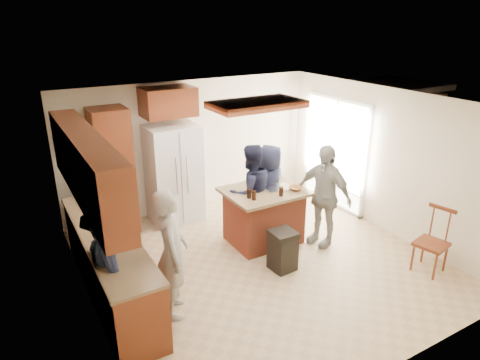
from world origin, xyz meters
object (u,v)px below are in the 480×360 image
person_behind_right (269,188)px  spindle_chair (432,243)px  person_counter (112,265)px  trash_bin (283,250)px  kitchen_island (264,215)px  person_front_left (172,254)px  person_side_right (323,196)px  person_behind_left (250,193)px  refrigerator (174,174)px

person_behind_right → spindle_chair: person_behind_right is taller
person_counter → trash_bin: (2.47, -0.05, -0.50)m
kitchen_island → spindle_chair: spindle_chair is taller
spindle_chair → person_front_left: bearing=164.5°
person_side_right → spindle_chair: person_side_right is taller
person_front_left → trash_bin: size_ratio=2.71×
person_behind_left → person_behind_right: person_behind_left is taller
person_front_left → spindle_chair: size_ratio=1.72×
person_side_right → refrigerator: bearing=-155.3°
person_behind_right → kitchen_island: bearing=26.0°
refrigerator → person_counter: bearing=-126.4°
person_front_left → trash_bin: person_front_left is taller
kitchen_island → person_counter: bearing=-163.0°
person_behind_left → person_behind_right: (0.47, 0.14, -0.06)m
person_behind_right → person_counter: size_ratio=0.95×
person_side_right → spindle_chair: (0.85, -1.47, -0.40)m
person_behind_right → person_front_left: bearing=10.3°
person_counter → spindle_chair: person_counter is taller
person_behind_left → refrigerator: bearing=-57.8°
person_side_right → spindle_chair: bearing=14.3°
person_behind_right → kitchen_island: (-0.32, -0.33, -0.30)m
person_behind_left → person_side_right: bearing=143.8°
kitchen_island → spindle_chair: bearing=-50.6°
person_counter → kitchen_island: (2.70, 0.82, -0.35)m
kitchen_island → spindle_chair: (1.65, -2.01, -0.02)m
person_side_right → person_counter: person_side_right is taller
person_behind_right → person_counter: (-3.02, -1.15, 0.04)m
refrigerator → trash_bin: bearing=-73.1°
trash_bin → person_counter: bearing=178.8°
person_side_right → spindle_chair: size_ratio=1.73×
kitchen_island → trash_bin: bearing=-104.6°
person_behind_right → kitchen_island: 0.55m
person_behind_right → refrigerator: refrigerator is taller
kitchen_island → trash_bin: size_ratio=2.03×
person_side_right → spindle_chair: 1.75m
person_behind_left → kitchen_island: (0.15, -0.19, -0.36)m
refrigerator → spindle_chair: refrigerator is taller
kitchen_island → person_behind_left: bearing=128.1°
person_counter → refrigerator: refrigerator is taller
person_front_left → person_counter: person_front_left is taller
trash_bin → person_behind_left: bearing=85.8°
person_behind_left → person_counter: bearing=22.8°
person_behind_right → spindle_chair: size_ratio=1.57×
refrigerator → kitchen_island: refrigerator is taller
trash_bin → spindle_chair: size_ratio=0.63×
person_front_left → trash_bin: bearing=-67.4°
kitchen_island → person_behind_right: bearing=45.2°
person_behind_left → person_side_right: (0.95, -0.72, 0.02)m
trash_bin → person_side_right: bearing=18.3°
refrigerator → trash_bin: (0.73, -2.41, -0.58)m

